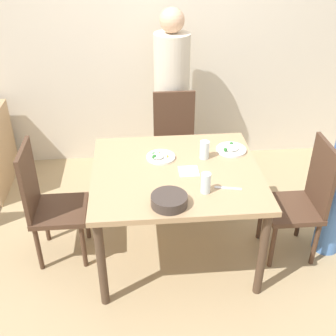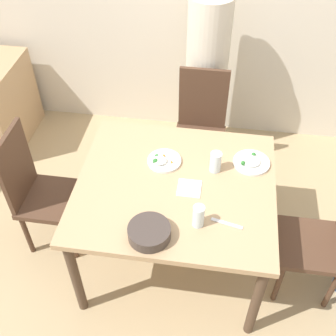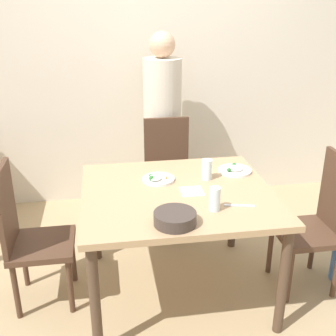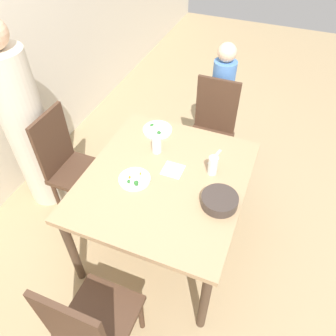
# 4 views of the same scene
# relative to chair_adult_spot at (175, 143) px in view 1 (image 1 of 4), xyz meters

# --- Properties ---
(ground_plane) EXTENTS (10.00, 10.00, 0.00)m
(ground_plane) POSITION_rel_chair_adult_spot_xyz_m (-0.08, -0.89, -0.50)
(ground_plane) COLOR tan
(wall_back) EXTENTS (10.00, 0.06, 2.70)m
(wall_back) POSITION_rel_chair_adult_spot_xyz_m (-0.08, 0.69, 0.85)
(wall_back) COLOR beige
(wall_back) RESTS_ON ground_plane
(dining_table) EXTENTS (1.20, 1.08, 0.76)m
(dining_table) POSITION_rel_chair_adult_spot_xyz_m (-0.08, -0.89, 0.17)
(dining_table) COLOR tan
(dining_table) RESTS_ON ground_plane
(chair_adult_spot) EXTENTS (0.40, 0.40, 0.96)m
(chair_adult_spot) POSITION_rel_chair_adult_spot_xyz_m (0.00, 0.00, 0.00)
(chair_adult_spot) COLOR #4C3323
(chair_adult_spot) RESTS_ON ground_plane
(chair_child_spot) EXTENTS (0.40, 0.40, 0.96)m
(chair_child_spot) POSITION_rel_chair_adult_spot_xyz_m (0.86, -0.96, 0.00)
(chair_child_spot) COLOR #4C3323
(chair_child_spot) RESTS_ON ground_plane
(chair_empty_left) EXTENTS (0.40, 0.40, 0.96)m
(chair_empty_left) POSITION_rel_chair_adult_spot_xyz_m (-1.03, -0.83, 0.00)
(chair_empty_left) COLOR #4C3323
(chair_empty_left) RESTS_ON ground_plane
(person_adult) EXTENTS (0.33, 0.33, 1.63)m
(person_adult) POSITION_rel_chair_adult_spot_xyz_m (0.00, 0.33, 0.26)
(person_adult) COLOR beige
(person_adult) RESTS_ON ground_plane
(bowl_curry) EXTENTS (0.23, 0.23, 0.07)m
(bowl_curry) POSITION_rel_chair_adult_spot_xyz_m (-0.17, -1.29, 0.29)
(bowl_curry) COLOR #3D332D
(bowl_curry) RESTS_ON dining_table
(plate_rice_adult) EXTENTS (0.22, 0.22, 0.05)m
(plate_rice_adult) POSITION_rel_chair_adult_spot_xyz_m (-0.19, -0.71, 0.27)
(plate_rice_adult) COLOR white
(plate_rice_adult) RESTS_ON dining_table
(plate_rice_child) EXTENTS (0.23, 0.23, 0.05)m
(plate_rice_child) POSITION_rel_chair_adult_spot_xyz_m (0.37, -0.64, 0.27)
(plate_rice_child) COLOR white
(plate_rice_child) RESTS_ON dining_table
(glass_water_tall) EXTENTS (0.07, 0.07, 0.14)m
(glass_water_tall) POSITION_rel_chair_adult_spot_xyz_m (0.14, -0.73, 0.33)
(glass_water_tall) COLOR silver
(glass_water_tall) RESTS_ON dining_table
(glass_water_short) EXTENTS (0.07, 0.07, 0.14)m
(glass_water_short) POSITION_rel_chair_adult_spot_xyz_m (0.08, -1.17, 0.33)
(glass_water_short) COLOR silver
(glass_water_short) RESTS_ON dining_table
(napkin_folded) EXTENTS (0.14, 0.14, 0.01)m
(napkin_folded) POSITION_rel_chair_adult_spot_xyz_m (0.00, -0.91, 0.26)
(napkin_folded) COLOR white
(napkin_folded) RESTS_ON dining_table
(fork_steel) EXTENTS (0.18, 0.06, 0.01)m
(fork_steel) POSITION_rel_chair_adult_spot_xyz_m (0.24, -1.14, 0.26)
(fork_steel) COLOR silver
(fork_steel) RESTS_ON dining_table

